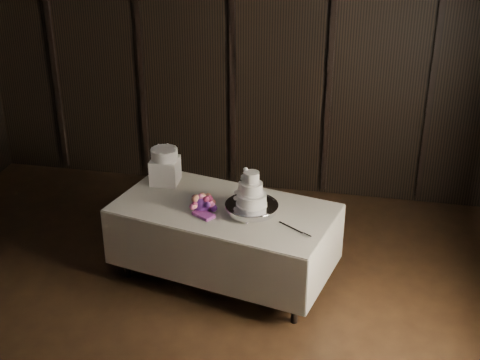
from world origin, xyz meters
The scene contains 8 objects.
room centered at (0.00, 0.00, 1.50)m, with size 6.08×7.08×3.08m.
display_table centered at (0.35, 1.51, 0.42)m, with size 2.17×1.45×0.76m.
cake_stand centered at (0.62, 1.44, 0.81)m, with size 0.48×0.48×0.09m, color silver.
wedding_cake centered at (0.59, 1.43, 0.98)m, with size 0.30×0.27×0.32m.
bouquet centered at (0.16, 1.42, 0.83)m, with size 0.31×0.41×0.20m, color pink, non-canonical shape.
box_pedestal centered at (-0.33, 1.89, 0.89)m, with size 0.26×0.26×0.25m, color white.
small_cake centered at (-0.33, 1.89, 1.06)m, with size 0.26×0.26×0.10m, color white.
cake_knife centered at (1.00, 1.25, 0.77)m, with size 0.37×0.02×0.01m, color silver.
Camera 1 is at (1.60, -3.72, 3.64)m, focal length 50.00 mm.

